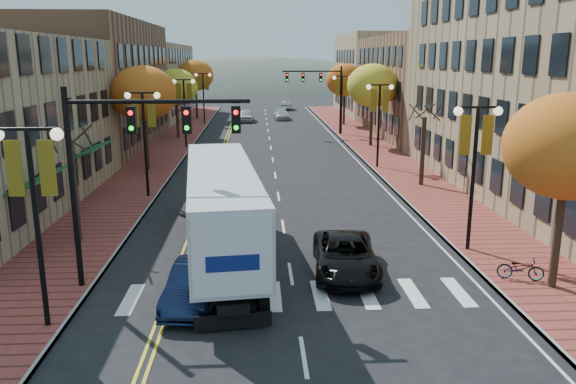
{
  "coord_description": "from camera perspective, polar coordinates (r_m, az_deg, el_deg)",
  "views": [
    {
      "loc": [
        -1.18,
        -15.7,
        7.93
      ],
      "look_at": [
        0.12,
        7.97,
        2.2
      ],
      "focal_mm": 35.0,
      "sensor_mm": 36.0,
      "label": 1
    }
  ],
  "objects": [
    {
      "name": "bicycle",
      "position": [
        21.87,
        22.55,
        -7.17
      ],
      "size": [
        1.69,
        1.0,
        0.84
      ],
      "primitive_type": "imported",
      "rotation": [
        0.0,
        0.0,
        1.27
      ],
      "color": "gray",
      "rests_on": "sidewalk_right"
    },
    {
      "name": "ground",
      "position": [
        17.63,
        1.06,
        -13.15
      ],
      "size": [
        200.0,
        200.0,
        0.0
      ],
      "primitive_type": "plane",
      "color": "black",
      "rests_on": "ground"
    },
    {
      "name": "black_suv",
      "position": [
        21.22,
        5.86,
        -6.43
      ],
      "size": [
        2.63,
        5.13,
        1.39
      ],
      "primitive_type": "imported",
      "rotation": [
        0.0,
        0.0,
        -0.07
      ],
      "color": "black",
      "rests_on": "ground"
    },
    {
      "name": "car_far_white",
      "position": [
        70.96,
        -4.25,
        7.76
      ],
      "size": [
        1.93,
        4.57,
        1.54
      ],
      "primitive_type": "imported",
      "rotation": [
        0.0,
        0.0,
        -0.02
      ],
      "color": "silver",
      "rests_on": "ground"
    },
    {
      "name": "semi_truck",
      "position": [
        23.08,
        -6.89,
        -0.83
      ],
      "size": [
        4.06,
        15.38,
        3.8
      ],
      "rotation": [
        0.0,
        0.0,
        0.11
      ],
      "color": "black",
      "rests_on": "ground"
    },
    {
      "name": "building_right_mid",
      "position": [
        61.03,
        15.94,
        10.32
      ],
      "size": [
        15.0,
        24.0,
        10.0
      ],
      "primitive_type": "cube",
      "color": "brown",
      "rests_on": "ground"
    },
    {
      "name": "navy_sedan",
      "position": [
        18.86,
        -9.38,
        -9.18
      ],
      "size": [
        1.95,
        4.32,
        1.38
      ],
      "primitive_type": "imported",
      "rotation": [
        0.0,
        0.0,
        -0.12
      ],
      "color": "black",
      "rests_on": "ground"
    },
    {
      "name": "lamp_right_c",
      "position": [
        58.46,
        5.49,
        9.96
      ],
      "size": [
        1.96,
        0.36,
        6.05
      ],
      "color": "black",
      "rests_on": "ground"
    },
    {
      "name": "tree_right_c",
      "position": [
        50.79,
        8.58,
        10.63
      ],
      "size": [
        4.48,
        4.48,
        7.21
      ],
      "color": "#382619",
      "rests_on": "sidewalk_right"
    },
    {
      "name": "tree_left_d",
      "position": [
        74.15,
        -9.38,
        11.61
      ],
      "size": [
        4.61,
        4.61,
        7.42
      ],
      "color": "#382619",
      "rests_on": "sidewalk_left"
    },
    {
      "name": "lamp_right_b",
      "position": [
        40.8,
        9.26,
        8.3
      ],
      "size": [
        1.96,
        0.36,
        6.05
      ],
      "color": "black",
      "rests_on": "ground"
    },
    {
      "name": "tree_left_c",
      "position": [
        56.32,
        -11.3,
        10.4
      ],
      "size": [
        4.16,
        4.16,
        6.69
      ],
      "color": "#382619",
      "rests_on": "sidewalk_left"
    },
    {
      "name": "tree_right_d",
      "position": [
        66.54,
        5.78,
        11.24
      ],
      "size": [
        4.35,
        4.35,
        7.0
      ],
      "color": "#382619",
      "rests_on": "sidewalk_right"
    },
    {
      "name": "building_right_far",
      "position": [
        82.13,
        10.96,
        11.65
      ],
      "size": [
        15.0,
        20.0,
        11.0
      ],
      "primitive_type": "cube",
      "color": "#9E8966",
      "rests_on": "ground"
    },
    {
      "name": "tree_right_a",
      "position": [
        20.62,
        26.56,
        4.14
      ],
      "size": [
        4.16,
        4.16,
        6.69
      ],
      "color": "#382619",
      "rests_on": "sidewalk_right"
    },
    {
      "name": "tree_left_b",
      "position": [
        40.54,
        -14.46,
        9.65
      ],
      "size": [
        4.48,
        4.48,
        7.21
      ],
      "color": "#382619",
      "rests_on": "sidewalk_left"
    },
    {
      "name": "lamp_right_a",
      "position": [
        23.65,
        18.48,
        4.04
      ],
      "size": [
        1.96,
        0.36,
        6.05
      ],
      "color": "black",
      "rests_on": "ground"
    },
    {
      "name": "building_left_far",
      "position": [
        78.38,
        -15.05,
        10.81
      ],
      "size": [
        12.0,
        26.0,
        9.5
      ],
      "primitive_type": "cube",
      "color": "#9E8966",
      "rests_on": "ground"
    },
    {
      "name": "lamp_left_d",
      "position": [
        68.09,
        -8.6,
        10.37
      ],
      "size": [
        1.96,
        0.36,
        6.05
      ],
      "color": "black",
      "rests_on": "ground"
    },
    {
      "name": "tree_right_b",
      "position": [
        35.66,
        13.53,
        4.04
      ],
      "size": [
        0.28,
        0.28,
        4.2
      ],
      "color": "#382619",
      "rests_on": "sidewalk_right"
    },
    {
      "name": "car_far_oncoming",
      "position": [
        87.04,
        -0.12,
        8.8
      ],
      "size": [
        1.98,
        4.25,
        1.35
      ],
      "primitive_type": "imported",
      "rotation": [
        0.0,
        0.0,
        3.0
      ],
      "color": "#A4A3AB",
      "rests_on": "ground"
    },
    {
      "name": "sidewalk_right",
      "position": [
        49.89,
        8.7,
        4.37
      ],
      "size": [
        4.0,
        85.0,
        0.15
      ],
      "primitive_type": "cube",
      "color": "brown",
      "rests_on": "ground"
    },
    {
      "name": "tree_left_a",
      "position": [
        25.6,
        -20.84,
        -0.14
      ],
      "size": [
        0.28,
        0.28,
        4.2
      ],
      "color": "#382619",
      "rests_on": "sidewalk_left"
    },
    {
      "name": "building_left_mid",
      "position": [
        54.12,
        -20.47,
        10.17
      ],
      "size": [
        12.0,
        24.0,
        11.0
      ],
      "primitive_type": "cube",
      "color": "brown",
      "rests_on": "ground"
    },
    {
      "name": "sidewalk_left",
      "position": [
        49.46,
        -12.23,
        4.14
      ],
      "size": [
        4.0,
        85.0,
        0.15
      ],
      "primitive_type": "cube",
      "color": "brown",
      "rests_on": "ground"
    },
    {
      "name": "lamp_left_a",
      "position": [
        17.31,
        -24.47,
        0.23
      ],
      "size": [
        1.96,
        0.36,
        6.05
      ],
      "color": "black",
      "rests_on": "ground"
    },
    {
      "name": "traffic_mast_far",
      "position": [
        58.16,
        3.5,
        10.6
      ],
      "size": [
        6.1,
        0.34,
        7.0
      ],
      "color": "black",
      "rests_on": "ground"
    },
    {
      "name": "lamp_left_c",
      "position": [
        50.23,
        -10.49,
        9.21
      ],
      "size": [
        1.96,
        0.36,
        6.05
      ],
      "color": "black",
      "rests_on": "ground"
    },
    {
      "name": "traffic_mast_near",
      "position": [
        19.42,
        -15.93,
        4.16
      ],
      "size": [
        6.1,
        0.35,
        7.0
      ],
      "color": "black",
      "rests_on": "ground"
    },
    {
      "name": "lamp_left_b",
      "position": [
        32.53,
        -14.42,
        6.74
      ],
      "size": [
        1.96,
        0.36,
        6.05
      ],
      "color": "black",
      "rests_on": "ground"
    },
    {
      "name": "car_far_silver",
      "position": [
        73.29,
        -0.65,
        7.89
      ],
      "size": [
        1.88,
        4.53,
        1.31
      ],
      "primitive_type": "imported",
      "rotation": [
        0.0,
        0.0,
        -0.01
      ],
      "color": "#B3B4BB",
      "rests_on": "ground"
    }
  ]
}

